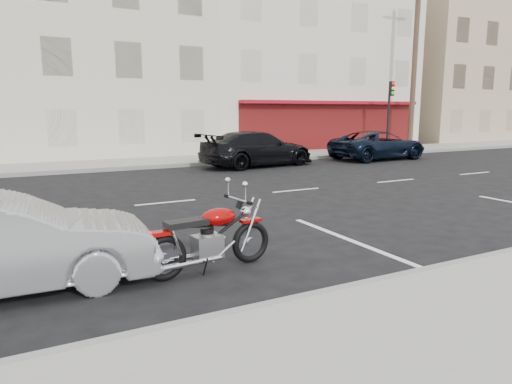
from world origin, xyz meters
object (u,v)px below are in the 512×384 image
at_px(fire_hydrant, 365,143).
at_px(motorcycle, 252,232).
at_px(car_far, 257,149).
at_px(utility_pole, 414,69).
at_px(traffic_light, 390,107).
at_px(suv_far, 378,145).

distance_m(fire_hydrant, motorcycle, 19.70).
relative_size(motorcycle, car_far, 0.41).
distance_m(utility_pole, traffic_light, 2.97).
relative_size(traffic_light, motorcycle, 1.82).
bearing_deg(traffic_light, fire_hydrant, 173.64).
bearing_deg(suv_far, utility_pole, -62.76).
height_order(traffic_light, fire_hydrant, traffic_light).
bearing_deg(motorcycle, suv_far, 34.65).
distance_m(suv_far, car_far, 6.50).
height_order(fire_hydrant, motorcycle, motorcycle).
distance_m(motorcycle, suv_far, 16.41).
bearing_deg(car_far, suv_far, -100.14).
height_order(utility_pole, fire_hydrant, utility_pole).
relative_size(motorcycle, suv_far, 0.42).
distance_m(fire_hydrant, car_far, 8.69).
bearing_deg(traffic_light, utility_pole, 7.61).
bearing_deg(car_far, traffic_light, -83.37).
bearing_deg(suv_far, motorcycle, 128.14).
bearing_deg(suv_far, traffic_light, -52.39).
bearing_deg(motorcycle, car_far, 55.53).
height_order(fire_hydrant, suv_far, suv_far).
bearing_deg(traffic_light, motorcycle, -139.12).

